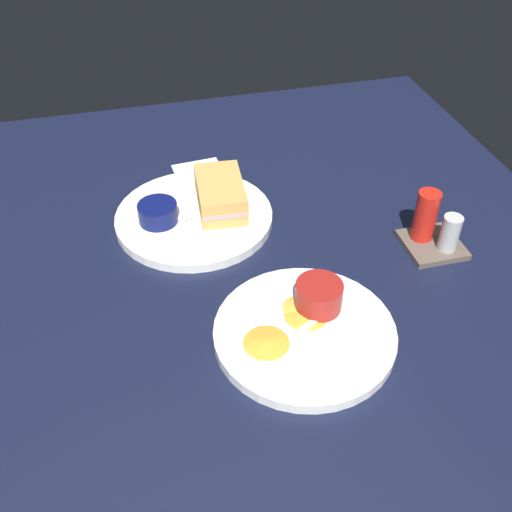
% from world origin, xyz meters
% --- Properties ---
extents(ground_plane, '(1.10, 1.10, 0.03)m').
position_xyz_m(ground_plane, '(0.00, 0.00, -0.01)').
color(ground_plane, black).
extents(plate_sandwich_main, '(0.26, 0.26, 0.02)m').
position_xyz_m(plate_sandwich_main, '(-0.10, -0.06, 0.01)').
color(plate_sandwich_main, white).
rests_on(plate_sandwich_main, ground_plane).
extents(sandwich_half_near, '(0.14, 0.09, 0.05)m').
position_xyz_m(sandwich_half_near, '(-0.11, -0.01, 0.04)').
color(sandwich_half_near, tan).
rests_on(sandwich_half_near, plate_sandwich_main).
extents(ramekin_dark_sauce, '(0.07, 0.07, 0.03)m').
position_xyz_m(ramekin_dark_sauce, '(-0.09, -0.12, 0.03)').
color(ramekin_dark_sauce, '#0C144C').
rests_on(ramekin_dark_sauce, plate_sandwich_main).
extents(spoon_by_dark_ramekin, '(0.03, 0.10, 0.01)m').
position_xyz_m(spoon_by_dark_ramekin, '(-0.09, -0.07, 0.02)').
color(spoon_by_dark_ramekin, silver).
rests_on(spoon_by_dark_ramekin, plate_sandwich_main).
extents(plate_chips_companion, '(0.25, 0.25, 0.02)m').
position_xyz_m(plate_chips_companion, '(0.20, 0.04, 0.01)').
color(plate_chips_companion, white).
rests_on(plate_chips_companion, ground_plane).
extents(ramekin_light_gravy, '(0.07, 0.07, 0.04)m').
position_xyz_m(ramekin_light_gravy, '(0.16, 0.07, 0.04)').
color(ramekin_light_gravy, maroon).
rests_on(ramekin_light_gravy, plate_chips_companion).
extents(spoon_by_gravy_ramekin, '(0.06, 0.09, 0.01)m').
position_xyz_m(spoon_by_gravy_ramekin, '(0.17, 0.09, 0.02)').
color(spoon_by_gravy_ramekin, silver).
rests_on(spoon_by_gravy_ramekin, plate_chips_companion).
extents(plantain_chip_scatter, '(0.12, 0.15, 0.01)m').
position_xyz_m(plantain_chip_scatter, '(0.18, 0.02, 0.02)').
color(plantain_chip_scatter, gold).
rests_on(plantain_chip_scatter, plate_chips_companion).
extents(condiment_caddy, '(0.09, 0.09, 0.10)m').
position_xyz_m(condiment_caddy, '(0.06, 0.30, 0.03)').
color(condiment_caddy, brown).
rests_on(condiment_caddy, ground_plane).
extents(paper_napkin_folded, '(0.12, 0.10, 0.00)m').
position_xyz_m(paper_napkin_folded, '(-0.23, -0.02, 0.00)').
color(paper_napkin_folded, white).
rests_on(paper_napkin_folded, ground_plane).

